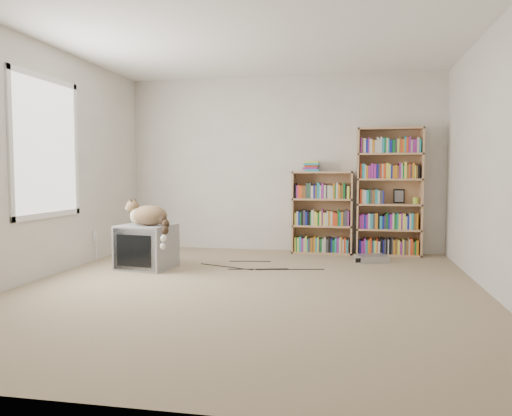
% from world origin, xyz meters
% --- Properties ---
extents(floor, '(4.50, 5.00, 0.01)m').
position_xyz_m(floor, '(0.00, 0.00, 0.00)').
color(floor, '#9D856A').
rests_on(floor, ground).
extents(wall_back, '(4.50, 0.02, 2.50)m').
position_xyz_m(wall_back, '(0.00, 2.50, 1.25)').
color(wall_back, silver).
rests_on(wall_back, floor).
extents(wall_front, '(4.50, 0.02, 2.50)m').
position_xyz_m(wall_front, '(0.00, -2.50, 1.25)').
color(wall_front, silver).
rests_on(wall_front, floor).
extents(wall_left, '(0.02, 5.00, 2.50)m').
position_xyz_m(wall_left, '(-2.25, 0.00, 1.25)').
color(wall_left, silver).
rests_on(wall_left, floor).
extents(wall_right, '(0.02, 5.00, 2.50)m').
position_xyz_m(wall_right, '(2.25, 0.00, 1.25)').
color(wall_right, silver).
rests_on(wall_right, floor).
extents(ceiling, '(4.50, 5.00, 0.02)m').
position_xyz_m(ceiling, '(0.00, 0.00, 2.50)').
color(ceiling, white).
rests_on(ceiling, wall_back).
extents(window, '(0.02, 1.22, 1.52)m').
position_xyz_m(window, '(-2.24, 0.20, 1.40)').
color(window, white).
rests_on(window, wall_left).
extents(crt_tv, '(0.66, 0.61, 0.51)m').
position_xyz_m(crt_tv, '(-1.38, 0.83, 0.26)').
color(crt_tv, gray).
rests_on(crt_tv, floor).
extents(cat, '(0.63, 0.49, 0.52)m').
position_xyz_m(cat, '(-1.29, 0.74, 0.60)').
color(cat, '#3A2A17').
rests_on(cat, crt_tv).
extents(bookcase_tall, '(0.86, 0.30, 1.73)m').
position_xyz_m(bookcase_tall, '(1.48, 2.36, 0.82)').
color(bookcase_tall, tan).
rests_on(bookcase_tall, floor).
extents(bookcase_short, '(0.83, 0.30, 1.14)m').
position_xyz_m(bookcase_short, '(0.58, 2.36, 0.52)').
color(bookcase_short, tan).
rests_on(bookcase_short, floor).
extents(book_stack, '(0.21, 0.27, 0.14)m').
position_xyz_m(book_stack, '(0.43, 2.35, 1.22)').
color(book_stack, red).
rests_on(book_stack, bookcase_short).
extents(green_mug, '(0.08, 0.08, 0.09)m').
position_xyz_m(green_mug, '(1.83, 2.34, 0.75)').
color(green_mug, '#A2C939').
rests_on(green_mug, bookcase_tall).
extents(framed_print, '(0.15, 0.05, 0.19)m').
position_xyz_m(framed_print, '(1.62, 2.44, 0.80)').
color(framed_print, black).
rests_on(framed_print, bookcase_tall).
extents(dvd_player, '(0.45, 0.39, 0.09)m').
position_xyz_m(dvd_player, '(1.24, 1.75, 0.04)').
color(dvd_player, '#A1A2A6').
rests_on(dvd_player, floor).
extents(wall_outlet, '(0.01, 0.08, 0.13)m').
position_xyz_m(wall_outlet, '(-2.24, 1.17, 0.32)').
color(wall_outlet, silver).
rests_on(wall_outlet, wall_left).
extents(floor_cables, '(1.20, 0.70, 0.01)m').
position_xyz_m(floor_cables, '(-0.23, 1.28, 0.00)').
color(floor_cables, black).
rests_on(floor_cables, floor).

